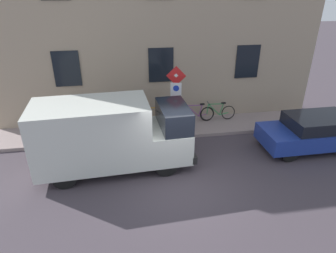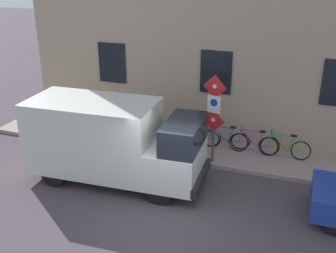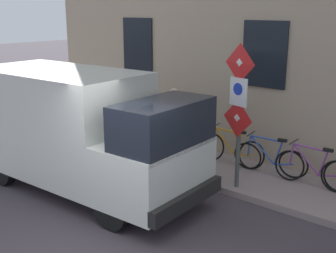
% 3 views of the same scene
% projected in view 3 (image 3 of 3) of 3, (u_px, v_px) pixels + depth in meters
% --- Properties ---
extents(ground_plane, '(80.00, 80.00, 0.00)m').
position_uv_depth(ground_plane, '(107.00, 249.00, 7.01)').
color(ground_plane, '#403840').
extents(sidewalk_slab, '(1.88, 16.53, 0.14)m').
position_uv_depth(sidewalk_slab, '(238.00, 176.00, 9.90)').
color(sidewalk_slab, gray).
rests_on(sidewalk_slab, ground_plane).
extents(sign_post_stacked, '(0.20, 0.55, 2.84)m').
position_uv_depth(sign_post_stacked, '(238.00, 102.00, 8.63)').
color(sign_post_stacked, '#474C47').
rests_on(sign_post_stacked, sidewalk_slab).
extents(delivery_van, '(2.28, 5.43, 2.50)m').
position_uv_depth(delivery_van, '(79.00, 129.00, 9.03)').
color(delivery_van, silver).
rests_on(delivery_van, ground_plane).
extents(bicycle_purple, '(0.46, 1.71, 0.89)m').
position_uv_depth(bicycle_purple, '(314.00, 169.00, 9.08)').
color(bicycle_purple, black).
rests_on(bicycle_purple, sidewalk_slab).
extents(bicycle_blue, '(0.49, 1.71, 0.89)m').
position_uv_depth(bicycle_blue, '(270.00, 158.00, 9.72)').
color(bicycle_blue, black).
rests_on(bicycle_blue, sidewalk_slab).
extents(bicycle_orange, '(0.46, 1.72, 0.89)m').
position_uv_depth(bicycle_orange, '(231.00, 149.00, 10.35)').
color(bicycle_orange, black).
rests_on(bicycle_orange, sidewalk_slab).
extents(pedestrian, '(0.40, 0.26, 1.72)m').
position_uv_depth(pedestrian, '(174.00, 120.00, 10.77)').
color(pedestrian, '#262B47').
rests_on(pedestrian, sidewalk_slab).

